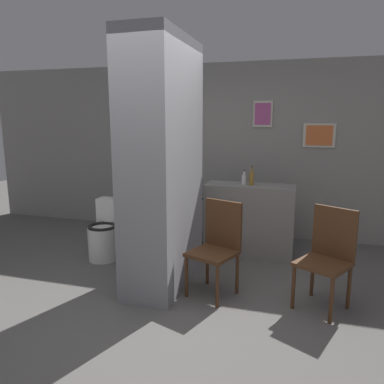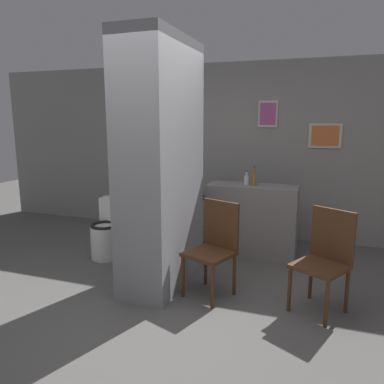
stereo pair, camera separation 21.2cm
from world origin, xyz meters
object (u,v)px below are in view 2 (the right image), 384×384
chair_near_pillar (214,244)px  chair_by_doorway (325,256)px  bicycle (173,217)px  bottle_tall (254,178)px  toilet (108,233)px

chair_near_pillar → chair_by_doorway: size_ratio=1.00×
bicycle → bottle_tall: size_ratio=6.55×
chair_near_pillar → chair_by_doorway: same height
chair_near_pillar → chair_by_doorway: (1.07, 0.01, 0.00)m
bicycle → bottle_tall: bottle_tall is taller
bottle_tall → chair_near_pillar: bearing=-98.8°
bottle_tall → bicycle: bearing=169.8°
toilet → bicycle: 1.03m
chair_near_pillar → bottle_tall: size_ratio=3.77×
toilet → bicycle: (0.58, 0.85, 0.04)m
toilet → chair_near_pillar: bearing=-19.0°
bicycle → toilet: bearing=-124.0°
toilet → chair_by_doorway: (2.67, -0.54, 0.20)m
toilet → bicycle: toilet is taller
toilet → chair_by_doorway: chair_by_doorway is taller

